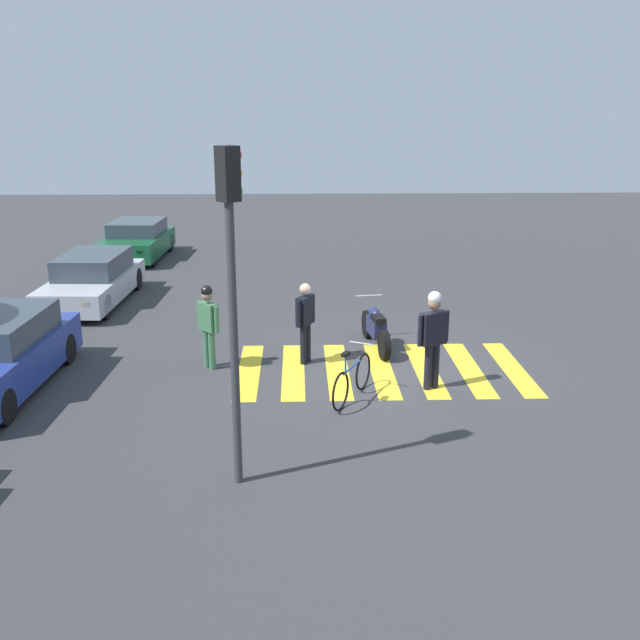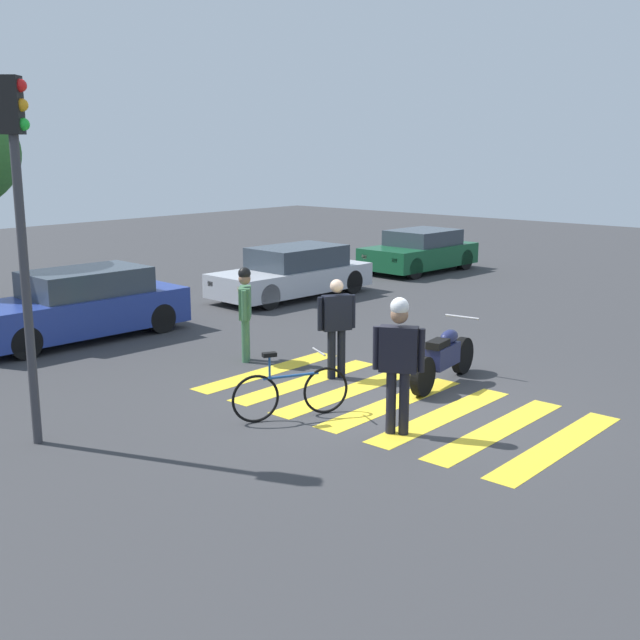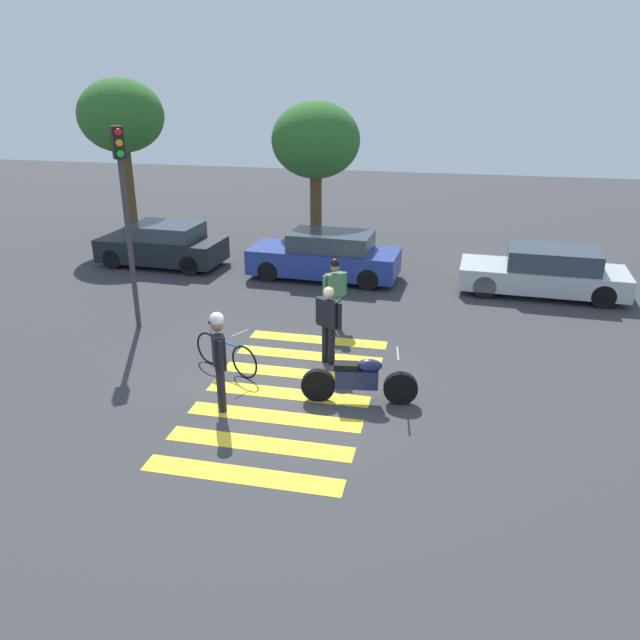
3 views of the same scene
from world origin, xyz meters
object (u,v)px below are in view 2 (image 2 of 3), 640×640
leaning_bicycle (291,392)px  car_green_compact (420,251)px  pedestrian_bystander (245,308)px  traffic_light_pole (20,207)px  car_silver_sedan (293,273)px  officer_by_motorcycle (399,355)px  car_blue_hatchback (80,306)px  police_motorcycle (444,357)px  officer_on_foot (337,322)px

leaning_bicycle → car_green_compact: size_ratio=0.41×
pedestrian_bystander → traffic_light_pole: bearing=-168.5°
car_silver_sedan → pedestrian_bystander: bearing=-144.5°
car_silver_sedan → officer_by_motorcycle: bearing=-128.7°
officer_by_motorcycle → traffic_light_pole: bearing=135.5°
pedestrian_bystander → car_green_compact: 11.74m
car_blue_hatchback → car_silver_sedan: 6.27m
pedestrian_bystander → car_blue_hatchback: bearing=105.1°
police_motorcycle → car_blue_hatchback: car_blue_hatchback is taller
police_motorcycle → traffic_light_pole: 6.94m
officer_on_foot → car_silver_sedan: officer_on_foot is taller
officer_by_motorcycle → traffic_light_pole: traffic_light_pole is taller
pedestrian_bystander → car_silver_sedan: pedestrian_bystander is taller
pedestrian_bystander → car_silver_sedan: (5.23, 3.74, -0.37)m
car_green_compact → car_blue_hatchback: bearing=179.7°
car_blue_hatchback → car_green_compact: (12.15, -0.06, -0.05)m
police_motorcycle → officer_by_motorcycle: officer_by_motorcycle is taller
police_motorcycle → pedestrian_bystander: 3.76m
officer_by_motorcycle → car_green_compact: officer_by_motorcycle is taller
car_silver_sedan → traffic_light_pole: bearing=-154.7°
police_motorcycle → pedestrian_bystander: bearing=108.2°
pedestrian_bystander → car_silver_sedan: size_ratio=0.38×
police_motorcycle → officer_on_foot: officer_on_foot is taller
officer_by_motorcycle → pedestrian_bystander: 4.52m
police_motorcycle → car_blue_hatchback: (-2.20, 7.37, 0.22)m
officer_on_foot → officer_by_motorcycle: size_ratio=0.89×
officer_on_foot → car_silver_sedan: (4.98, 5.71, -0.35)m
car_blue_hatchback → traffic_light_pole: bearing=-127.4°
officer_by_motorcycle → car_silver_sedan: bearing=51.3°
car_blue_hatchback → car_green_compact: size_ratio=1.13×
officer_on_foot → car_blue_hatchback: (-1.29, 5.80, -0.30)m
car_green_compact → traffic_light_pole: (-15.81, -4.72, 2.50)m
officer_on_foot → traffic_light_pole: 5.50m
car_green_compact → traffic_light_pole: traffic_light_pole is taller
officer_on_foot → car_blue_hatchback: bearing=102.5°
leaning_bicycle → officer_by_motorcycle: officer_by_motorcycle is taller
pedestrian_bystander → car_silver_sedan: 6.44m
traffic_light_pole → officer_on_foot: bearing=-11.6°
car_silver_sedan → car_green_compact: car_silver_sedan is taller
officer_on_foot → traffic_light_pole: (-4.96, 1.01, 2.15)m
police_motorcycle → car_green_compact: bearing=36.3°
leaning_bicycle → traffic_light_pole: size_ratio=0.34×
pedestrian_bystander → traffic_light_pole: traffic_light_pole is taller
police_motorcycle → officer_on_foot: 1.88m
car_green_compact → officer_by_motorcycle: bearing=-146.7°
pedestrian_bystander → car_silver_sedan: bearing=35.5°
officer_by_motorcycle → car_blue_hatchback: size_ratio=0.42×
traffic_light_pole → pedestrian_bystander: bearing=11.5°
car_blue_hatchback → leaning_bicycle: bearing=-96.1°
pedestrian_bystander → car_blue_hatchback: (-1.04, 3.83, -0.33)m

